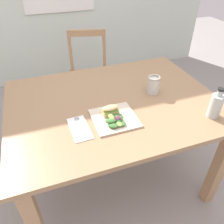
{
  "coord_description": "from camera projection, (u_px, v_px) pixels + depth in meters",
  "views": [
    {
      "loc": [
        -0.46,
        -0.94,
        1.54
      ],
      "look_at": [
        -0.11,
        0.03,
        0.76
      ],
      "focal_mm": 36.2,
      "sensor_mm": 36.0,
      "label": 1
    }
  ],
  "objects": [
    {
      "name": "bottle_cold_brew",
      "position": [
        215.0,
        107.0,
        1.25
      ],
      "size": [
        0.07,
        0.07,
        0.18
      ],
      "color": "#472819",
      "rests_on": "dining_table"
    },
    {
      "name": "salad_mixed_greens",
      "position": [
        115.0,
        120.0,
        1.22
      ],
      "size": [
        0.12,
        0.15,
        0.03
      ],
      "color": "#84A84C",
      "rests_on": "plate_lunch"
    },
    {
      "name": "ground_plane",
      "position": [
        127.0,
        190.0,
        1.75
      ],
      "size": [
        8.02,
        8.02,
        0.0
      ],
      "primitive_type": "plane",
      "color": "gray"
    },
    {
      "name": "dining_table",
      "position": [
        114.0,
        115.0,
        1.48
      ],
      "size": [
        1.3,
        0.98,
        0.74
      ],
      "color": "#997551",
      "rests_on": "ground"
    },
    {
      "name": "mason_jar_iced_tea",
      "position": [
        153.0,
        86.0,
        1.46
      ],
      "size": [
        0.08,
        0.08,
        0.12
      ],
      "color": "gold",
      "rests_on": "dining_table"
    },
    {
      "name": "napkin_folded",
      "position": [
        80.0,
        128.0,
        1.2
      ],
      "size": [
        0.1,
        0.21,
        0.0
      ],
      "primitive_type": "cube",
      "rotation": [
        0.0,
        0.0,
        0.04
      ],
      "color": "white",
      "rests_on": "dining_table"
    },
    {
      "name": "chair_wooden_far",
      "position": [
        89.0,
        76.0,
        2.29
      ],
      "size": [
        0.49,
        0.49,
        0.87
      ],
      "color": "tan",
      "rests_on": "ground"
    },
    {
      "name": "plate_lunch",
      "position": [
        114.0,
        118.0,
        1.27
      ],
      "size": [
        0.24,
        0.24,
        0.01
      ],
      "primitive_type": "cube",
      "color": "beige",
      "rests_on": "dining_table"
    },
    {
      "name": "sandwich_half_front",
      "position": [
        110.0,
        110.0,
        1.27
      ],
      "size": [
        0.1,
        0.06,
        0.06
      ],
      "color": "#DBB270",
      "rests_on": "plate_lunch"
    },
    {
      "name": "fork_on_napkin",
      "position": [
        79.0,
        126.0,
        1.21
      ],
      "size": [
        0.03,
        0.19,
        0.0
      ],
      "color": "silver",
      "rests_on": "napkin_folded"
    }
  ]
}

